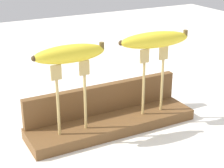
{
  "coord_description": "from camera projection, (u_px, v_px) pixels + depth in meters",
  "views": [
    {
      "loc": [
        -0.42,
        -0.79,
        0.48
      ],
      "look_at": [
        0.0,
        0.0,
        0.13
      ],
      "focal_mm": 59.87,
      "sensor_mm": 36.0,
      "label": 1
    }
  ],
  "objects": [
    {
      "name": "wooden_board",
      "position": [
        112.0,
        124.0,
        1.0
      ],
      "size": [
        0.46,
        0.12,
        0.03
      ],
      "primitive_type": "cube",
      "color": "brown",
      "rests_on": "ground"
    },
    {
      "name": "banana_raised_left",
      "position": [
        70.0,
        54.0,
        0.86
      ],
      "size": [
        0.18,
        0.05,
        0.04
      ],
      "color": "yellow",
      "rests_on": "fork_stand_left"
    },
    {
      "name": "board_backstop",
      "position": [
        103.0,
        98.0,
        1.02
      ],
      "size": [
        0.45,
        0.02,
        0.08
      ],
      "primitive_type": "cube",
      "color": "brown",
      "rests_on": "wooden_board"
    },
    {
      "name": "fork_stand_left",
      "position": [
        71.0,
        91.0,
        0.89
      ],
      "size": [
        0.1,
        0.01,
        0.18
      ],
      "color": "tan",
      "rests_on": "wooden_board"
    },
    {
      "name": "fork_stand_right",
      "position": [
        153.0,
        75.0,
        1.0
      ],
      "size": [
        0.09,
        0.01,
        0.18
      ],
      "color": "tan",
      "rests_on": "wooden_board"
    },
    {
      "name": "banana_raised_right",
      "position": [
        155.0,
        40.0,
        0.96
      ],
      "size": [
        0.2,
        0.06,
        0.04
      ],
      "color": "yellow",
      "rests_on": "fork_stand_right"
    },
    {
      "name": "ground_plane",
      "position": [
        112.0,
        128.0,
        1.01
      ],
      "size": [
        3.0,
        3.0,
        0.0
      ],
      "primitive_type": "plane",
      "color": "white"
    },
    {
      "name": "wire_coil",
      "position": [
        99.0,
        111.0,
        1.1
      ],
      "size": [
        0.1,
        0.1,
        0.01
      ],
      "primitive_type": "torus",
      "color": "black",
      "rests_on": "ground"
    }
  ]
}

